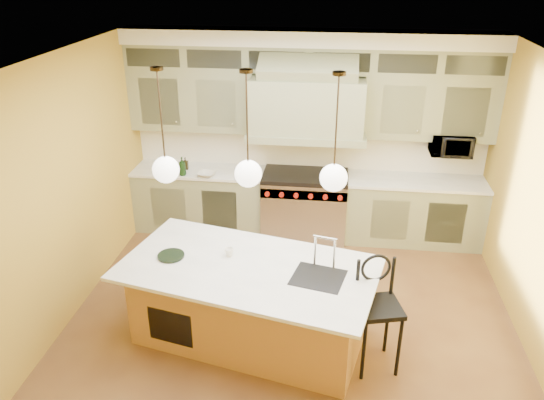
# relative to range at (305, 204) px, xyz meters

# --- Properties ---
(floor) EXTENTS (5.00, 5.00, 0.00)m
(floor) POSITION_rel_range_xyz_m (0.00, -2.14, -0.49)
(floor) COLOR brown
(floor) RESTS_ON ground
(ceiling) EXTENTS (5.00, 5.00, 0.00)m
(ceiling) POSITION_rel_range_xyz_m (0.00, -2.14, 2.41)
(ceiling) COLOR white
(ceiling) RESTS_ON wall_back
(wall_back) EXTENTS (5.00, 0.00, 5.00)m
(wall_back) POSITION_rel_range_xyz_m (0.00, 0.36, 0.96)
(wall_back) COLOR #B69232
(wall_back) RESTS_ON ground
(wall_front) EXTENTS (5.00, 0.00, 5.00)m
(wall_front) POSITION_rel_range_xyz_m (0.00, -4.64, 0.96)
(wall_front) COLOR #B69232
(wall_front) RESTS_ON ground
(wall_left) EXTENTS (0.00, 5.00, 5.00)m
(wall_left) POSITION_rel_range_xyz_m (-2.50, -2.14, 0.96)
(wall_left) COLOR #B69232
(wall_left) RESTS_ON ground
(back_cabinetry) EXTENTS (5.00, 0.77, 2.90)m
(back_cabinetry) POSITION_rel_range_xyz_m (0.00, 0.09, 0.94)
(back_cabinetry) COLOR gray
(back_cabinetry) RESTS_ON floor
(range) EXTENTS (1.20, 0.74, 0.96)m
(range) POSITION_rel_range_xyz_m (0.00, 0.00, 0.00)
(range) COLOR silver
(range) RESTS_ON floor
(kitchen_island) EXTENTS (2.81, 1.89, 1.35)m
(kitchen_island) POSITION_rel_range_xyz_m (-0.40, -2.40, -0.01)
(kitchen_island) COLOR #A97C3C
(kitchen_island) RESTS_ON floor
(counter_stool) EXTENTS (0.51, 0.51, 1.19)m
(counter_stool) POSITION_rel_range_xyz_m (0.89, -2.64, 0.20)
(counter_stool) COLOR black
(counter_stool) RESTS_ON floor
(microwave) EXTENTS (0.54, 0.37, 0.30)m
(microwave) POSITION_rel_range_xyz_m (1.95, 0.11, 0.96)
(microwave) COLOR black
(microwave) RESTS_ON back_cabinetry
(oil_bottle_a) EXTENTS (0.11, 0.11, 0.27)m
(oil_bottle_a) POSITION_rel_range_xyz_m (-1.72, -0.22, 0.59)
(oil_bottle_a) COLOR black
(oil_bottle_a) RESTS_ON back_cabinetry
(oil_bottle_b) EXTENTS (0.09, 0.09, 0.17)m
(oil_bottle_b) POSITION_rel_range_xyz_m (-1.75, 0.01, 0.54)
(oil_bottle_b) COLOR black
(oil_bottle_b) RESTS_ON back_cabinetry
(fruit_bowl) EXTENTS (0.28, 0.28, 0.06)m
(fruit_bowl) POSITION_rel_range_xyz_m (-1.38, -0.22, 0.48)
(fruit_bowl) COLOR beige
(fruit_bowl) RESTS_ON back_cabinetry
(cup) EXTENTS (0.10, 0.10, 0.09)m
(cup) POSITION_rel_range_xyz_m (-0.64, -2.26, 0.48)
(cup) COLOR white
(cup) RESTS_ON kitchen_island
(pendant_left) EXTENTS (0.26, 0.26, 1.11)m
(pendant_left) POSITION_rel_range_xyz_m (-1.20, -2.39, 1.46)
(pendant_left) COLOR #2D2319
(pendant_left) RESTS_ON ceiling
(pendant_center) EXTENTS (0.26, 0.26, 1.11)m
(pendant_center) POSITION_rel_range_xyz_m (-0.40, -2.39, 1.46)
(pendant_center) COLOR #2D2319
(pendant_center) RESTS_ON ceiling
(pendant_right) EXTENTS (0.26, 0.26, 1.11)m
(pendant_right) POSITION_rel_range_xyz_m (0.40, -2.39, 1.46)
(pendant_right) COLOR #2D2319
(pendant_right) RESTS_ON ceiling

